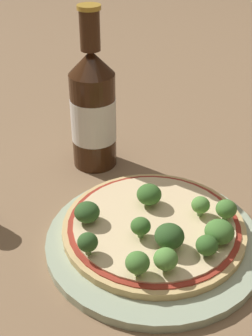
% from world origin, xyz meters
% --- Properties ---
extents(ground_plane, '(3.00, 3.00, 0.00)m').
position_xyz_m(ground_plane, '(0.00, 0.00, 0.00)').
color(ground_plane, '#846647').
extents(plate, '(0.27, 0.27, 0.01)m').
position_xyz_m(plate, '(-0.01, -0.02, 0.01)').
color(plate, '#A3B293').
rests_on(plate, ground_plane).
extents(pizza, '(0.23, 0.23, 0.01)m').
position_xyz_m(pizza, '(-0.00, -0.01, 0.02)').
color(pizza, tan).
rests_on(pizza, plate).
extents(broccoli_floret_0, '(0.03, 0.03, 0.03)m').
position_xyz_m(broccoli_floret_0, '(0.03, 0.01, 0.04)').
color(broccoli_floret_0, '#6B8E51').
rests_on(broccoli_floret_0, pizza).
extents(broccoli_floret_1, '(0.03, 0.03, 0.03)m').
position_xyz_m(broccoli_floret_1, '(-0.04, -0.04, 0.04)').
color(broccoli_floret_1, '#6B8E51').
rests_on(broccoli_floret_1, pizza).
extents(broccoli_floret_2, '(0.02, 0.02, 0.03)m').
position_xyz_m(broccoli_floret_2, '(-0.08, 0.04, 0.04)').
color(broccoli_floret_2, '#6B8E51').
rests_on(broccoli_floret_2, pizza).
extents(broccoli_floret_3, '(0.03, 0.03, 0.03)m').
position_xyz_m(broccoli_floret_3, '(0.00, -0.09, 0.04)').
color(broccoli_floret_3, '#6B8E51').
rests_on(broccoli_floret_3, pizza).
extents(broccoli_floret_4, '(0.02, 0.02, 0.03)m').
position_xyz_m(broccoli_floret_4, '(0.04, -0.06, 0.04)').
color(broccoli_floret_4, '#6B8E51').
rests_on(broccoli_floret_4, pizza).
extents(broccoli_floret_5, '(0.03, 0.03, 0.03)m').
position_xyz_m(broccoli_floret_5, '(-0.09, -0.03, 0.04)').
color(broccoli_floret_5, '#6B8E51').
rests_on(broccoli_floret_5, pizza).
extents(broccoli_floret_6, '(0.03, 0.03, 0.03)m').
position_xyz_m(broccoli_floret_6, '(-0.03, 0.07, 0.04)').
color(broccoli_floret_6, '#6B8E51').
rests_on(broccoli_floret_6, pizza).
extents(broccoli_floret_7, '(0.03, 0.03, 0.03)m').
position_xyz_m(broccoli_floret_7, '(-0.03, -0.09, 0.04)').
color(broccoli_floret_7, '#6B8E51').
rests_on(broccoli_floret_7, pizza).
extents(broccoli_floret_8, '(0.03, 0.03, 0.03)m').
position_xyz_m(broccoli_floret_8, '(0.04, -0.09, 0.04)').
color(broccoli_floret_8, '#6B8E51').
rests_on(broccoli_floret_8, pizza).
extents(broccoli_floret_9, '(0.03, 0.03, 0.03)m').
position_xyz_m(broccoli_floret_9, '(-0.07, -0.05, 0.04)').
color(broccoli_floret_9, '#6B8E51').
rests_on(broccoli_floret_9, pizza).
extents(broccoli_floret_10, '(0.02, 0.02, 0.03)m').
position_xyz_m(broccoli_floret_10, '(-0.03, -0.01, 0.04)').
color(broccoli_floret_10, '#6B8E51').
rests_on(broccoli_floret_10, pizza).
extents(beer_bottle, '(0.07, 0.07, 0.25)m').
position_xyz_m(beer_bottle, '(0.13, 0.14, 0.09)').
color(beer_bottle, '#381E0F').
rests_on(beer_bottle, ground_plane).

